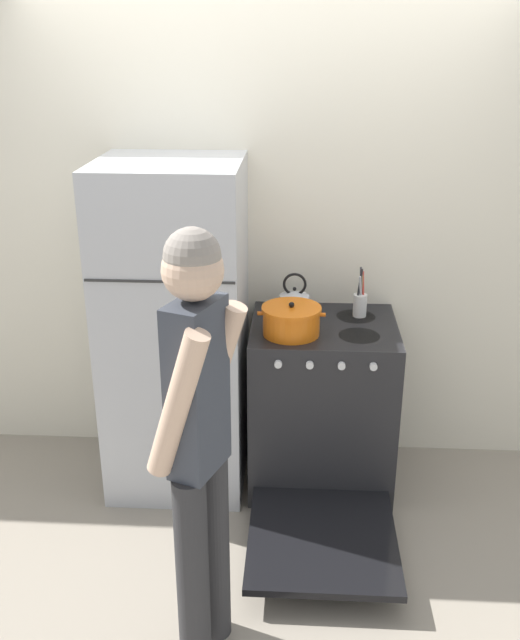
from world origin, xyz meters
TOP-DOWN VIEW (x-y plane):
  - ground_plane at (0.00, 0.00)m, footprint 14.00×14.00m
  - wall_back at (0.00, 0.03)m, footprint 10.00×0.06m
  - refrigerator at (-0.47, -0.34)m, footprint 0.71×0.70m
  - stove_range at (0.30, -0.36)m, footprint 0.75×1.37m
  - dutch_oven_pot at (0.13, -0.45)m, footprint 0.34×0.30m
  - tea_kettle at (0.14, -0.19)m, footprint 0.20×0.16m
  - utensil_jar at (0.49, -0.19)m, footprint 0.07×0.07m
  - person at (-0.18, -1.54)m, footprint 0.37×0.42m

SIDE VIEW (x-z plane):
  - ground_plane at x=0.00m, z-range 0.00..0.00m
  - stove_range at x=0.30m, z-range 0.00..0.91m
  - refrigerator at x=-0.47m, z-range 0.00..1.74m
  - dutch_oven_pot at x=0.13m, z-range 0.90..1.07m
  - tea_kettle at x=0.14m, z-range 0.87..1.10m
  - utensil_jar at x=0.49m, z-range 0.85..1.12m
  - person at x=-0.18m, z-range 0.12..1.86m
  - wall_back at x=0.00m, z-range 0.00..2.55m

